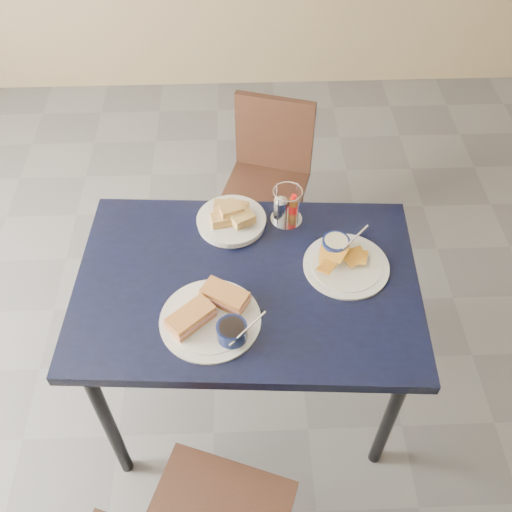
{
  "coord_description": "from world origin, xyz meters",
  "views": [
    {
      "loc": [
        -0.24,
        -0.96,
        2.16
      ],
      "look_at": [
        -0.2,
        0.21,
        0.82
      ],
      "focal_mm": 40.0,
      "sensor_mm": 36.0,
      "label": 1
    }
  ],
  "objects_px": {
    "chair_far": "(265,168)",
    "bread_basket": "(232,218)",
    "sandwich_plate": "(213,316)",
    "plantain_plate": "(342,258)",
    "dining_table": "(247,295)",
    "condiment_caddy": "(286,208)"
  },
  "relations": [
    {
      "from": "chair_far",
      "to": "plantain_plate",
      "type": "height_order",
      "value": "plantain_plate"
    },
    {
      "from": "chair_far",
      "to": "bread_basket",
      "type": "relative_size",
      "value": 3.25
    },
    {
      "from": "bread_basket",
      "to": "condiment_caddy",
      "type": "height_order",
      "value": "condiment_caddy"
    },
    {
      "from": "bread_basket",
      "to": "condiment_caddy",
      "type": "relative_size",
      "value": 1.72
    },
    {
      "from": "sandwich_plate",
      "to": "bread_basket",
      "type": "distance_m",
      "value": 0.41
    },
    {
      "from": "sandwich_plate",
      "to": "chair_far",
      "type": "bearing_deg",
      "value": 78.99
    },
    {
      "from": "chair_far",
      "to": "bread_basket",
      "type": "bearing_deg",
      "value": -102.73
    },
    {
      "from": "condiment_caddy",
      "to": "chair_far",
      "type": "bearing_deg",
      "value": 93.21
    },
    {
      "from": "chair_far",
      "to": "sandwich_plate",
      "type": "distance_m",
      "value": 1.13
    },
    {
      "from": "plantain_plate",
      "to": "bread_basket",
      "type": "distance_m",
      "value": 0.4
    },
    {
      "from": "dining_table",
      "to": "chair_far",
      "type": "distance_m",
      "value": 0.95
    },
    {
      "from": "sandwich_plate",
      "to": "dining_table",
      "type": "bearing_deg",
      "value": 55.27
    },
    {
      "from": "dining_table",
      "to": "condiment_caddy",
      "type": "xyz_separation_m",
      "value": [
        0.14,
        0.27,
        0.13
      ]
    },
    {
      "from": "condiment_caddy",
      "to": "dining_table",
      "type": "bearing_deg",
      "value": -117.57
    },
    {
      "from": "dining_table",
      "to": "condiment_caddy",
      "type": "bearing_deg",
      "value": 62.43
    },
    {
      "from": "plantain_plate",
      "to": "sandwich_plate",
      "type": "bearing_deg",
      "value": -152.37
    },
    {
      "from": "sandwich_plate",
      "to": "plantain_plate",
      "type": "distance_m",
      "value": 0.47
    },
    {
      "from": "plantain_plate",
      "to": "dining_table",
      "type": "bearing_deg",
      "value": -167.84
    },
    {
      "from": "sandwich_plate",
      "to": "condiment_caddy",
      "type": "distance_m",
      "value": 0.48
    },
    {
      "from": "chair_far",
      "to": "condiment_caddy",
      "type": "distance_m",
      "value": 0.75
    },
    {
      "from": "plantain_plate",
      "to": "bread_basket",
      "type": "xyz_separation_m",
      "value": [
        -0.36,
        0.19,
        0.01
      ]
    },
    {
      "from": "chair_far",
      "to": "sandwich_plate",
      "type": "height_order",
      "value": "sandwich_plate"
    }
  ]
}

